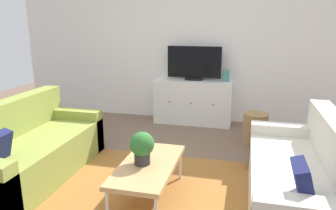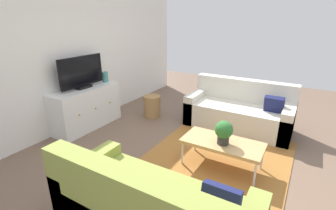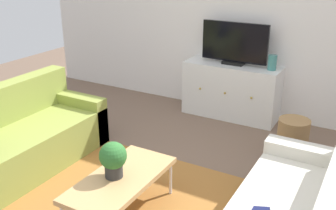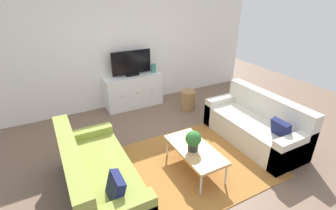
# 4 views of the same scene
# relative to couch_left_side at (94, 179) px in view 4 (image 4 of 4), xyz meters

# --- Properties ---
(ground_plane) EXTENTS (10.00, 10.00, 0.00)m
(ground_plane) POSITION_rel_couch_left_side_xyz_m (1.43, 0.10, -0.29)
(ground_plane) COLOR brown
(wall_back) EXTENTS (6.40, 0.12, 2.70)m
(wall_back) POSITION_rel_couch_left_side_xyz_m (1.43, 2.65, 1.06)
(wall_back) COLOR white
(wall_back) RESTS_ON ground_plane
(area_rug) EXTENTS (2.50, 1.90, 0.01)m
(area_rug) POSITION_rel_couch_left_side_xyz_m (1.43, -0.05, -0.28)
(area_rug) COLOR #9E662D
(area_rug) RESTS_ON ground_plane
(couch_left_side) EXTENTS (0.81, 1.80, 0.84)m
(couch_left_side) POSITION_rel_couch_left_side_xyz_m (0.00, 0.00, 0.00)
(couch_left_side) COLOR olive
(couch_left_side) RESTS_ON ground_plane
(couch_right_side) EXTENTS (0.81, 1.80, 0.84)m
(couch_right_side) POSITION_rel_couch_left_side_xyz_m (2.86, 0.00, 0.00)
(couch_right_side) COLOR beige
(couch_right_side) RESTS_ON ground_plane
(coffee_table) EXTENTS (0.50, 1.04, 0.38)m
(coffee_table) POSITION_rel_couch_left_side_xyz_m (1.44, -0.16, 0.07)
(coffee_table) COLOR tan
(coffee_table) RESTS_ON ground_plane
(potted_plant) EXTENTS (0.23, 0.23, 0.31)m
(potted_plant) POSITION_rel_couch_left_side_xyz_m (1.39, -0.18, 0.27)
(potted_plant) COLOR #2D2D2D
(potted_plant) RESTS_ON coffee_table
(tv_console) EXTENTS (1.28, 0.47, 0.74)m
(tv_console) POSITION_rel_couch_left_side_xyz_m (1.45, 2.37, 0.08)
(tv_console) COLOR white
(tv_console) RESTS_ON ground_plane
(flat_screen_tv) EXTENTS (0.89, 0.16, 0.55)m
(flat_screen_tv) POSITION_rel_couch_left_side_xyz_m (1.45, 2.39, 0.72)
(flat_screen_tv) COLOR black
(flat_screen_tv) RESTS_ON tv_console
(glass_vase) EXTENTS (0.11, 0.11, 0.19)m
(glass_vase) POSITION_rel_couch_left_side_xyz_m (1.97, 2.37, 0.54)
(glass_vase) COLOR teal
(glass_vase) RESTS_ON tv_console
(wicker_basket) EXTENTS (0.34, 0.34, 0.43)m
(wicker_basket) POSITION_rel_couch_left_side_xyz_m (2.46, 1.64, -0.07)
(wicker_basket) COLOR #9E7547
(wicker_basket) RESTS_ON ground_plane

